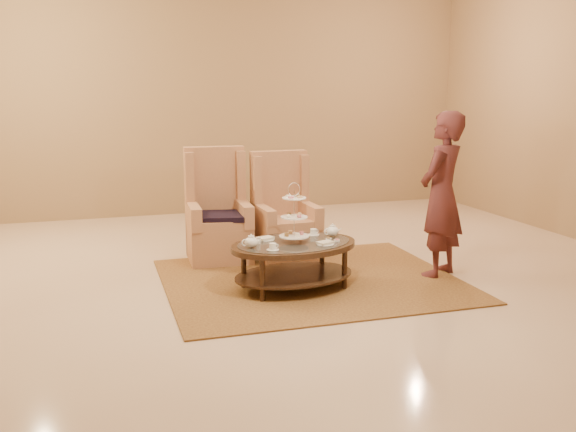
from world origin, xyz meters
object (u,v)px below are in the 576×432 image
object	(u,v)px
armchair_left	(218,222)
armchair_right	(284,223)
person	(442,195)
tea_table	(294,251)

from	to	relation	value
armchair_left	armchair_right	xyz separation A→B (m)	(0.71, -0.18, -0.02)
armchair_left	armchair_right	distance (m)	0.73
armchair_right	person	world-z (taller)	person
tea_table	armchair_left	size ratio (longest dim) A/B	1.08
tea_table	armchair_right	bearing A→B (deg)	69.47
armchair_left	tea_table	bearing A→B (deg)	-67.26
armchair_left	person	bearing A→B (deg)	-29.97
armchair_left	person	xyz separation A→B (m)	(2.00, -1.31, 0.41)
tea_table	armchair_right	xyz separation A→B (m)	(0.25, 1.12, 0.02)
armchair_left	person	size ratio (longest dim) A/B	0.74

